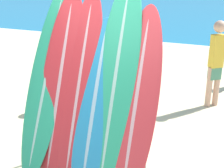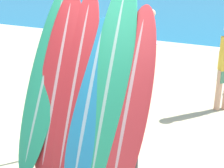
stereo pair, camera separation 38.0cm
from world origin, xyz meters
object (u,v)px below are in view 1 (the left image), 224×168
(surfboard_slot_0, at_px, (47,81))
(surfboard_slot_3, at_px, (95,106))
(surfboard_slot_1, at_px, (60,86))
(person_mid_beach, at_px, (136,37))
(person_near_water, at_px, (216,61))
(surfboard_slot_5, at_px, (136,105))
(surfboard_rack, at_px, (86,139))
(surfboard_slot_2, at_px, (79,89))
(surfboard_slot_4, at_px, (115,86))
(person_far_left, at_px, (87,58))

(surfboard_slot_0, height_order, surfboard_slot_3, surfboard_slot_0)
(surfboard_slot_0, bearing_deg, surfboard_slot_3, -7.40)
(surfboard_slot_0, distance_m, surfboard_slot_3, 0.76)
(surfboard_slot_1, bearing_deg, surfboard_slot_0, 171.67)
(surfboard_slot_3, distance_m, person_mid_beach, 4.83)
(person_near_water, xyz_separation_m, person_mid_beach, (-2.19, 1.73, -0.03))
(surfboard_slot_5, bearing_deg, person_near_water, 79.05)
(surfboard_slot_5, height_order, person_near_water, surfboard_slot_5)
(surfboard_rack, relative_size, surfboard_slot_2, 0.68)
(surfboard_slot_5, bearing_deg, surfboard_slot_2, 178.46)
(surfboard_slot_2, xyz_separation_m, person_near_water, (1.30, 2.91, -0.24))
(surfboard_slot_1, distance_m, person_mid_beach, 4.68)
(surfboard_slot_2, distance_m, person_mid_beach, 4.73)
(surfboard_slot_0, height_order, surfboard_slot_1, surfboard_slot_0)
(surfboard_slot_5, bearing_deg, surfboard_slot_3, -175.21)
(surfboard_rack, relative_size, surfboard_slot_0, 0.66)
(person_mid_beach, bearing_deg, surfboard_slot_0, 160.26)
(person_near_water, bearing_deg, surfboard_slot_1, -160.68)
(surfboard_slot_3, bearing_deg, surfboard_rack, 174.41)
(surfboard_slot_1, xyz_separation_m, surfboard_slot_4, (0.73, 0.03, 0.10))
(person_near_water, xyz_separation_m, person_far_left, (-2.30, -0.84, 0.02))
(surfboard_slot_0, height_order, surfboard_slot_5, surfboard_slot_0)
(surfboard_slot_1, height_order, person_far_left, surfboard_slot_1)
(surfboard_rack, relative_size, surfboard_slot_1, 0.68)
(surfboard_slot_1, bearing_deg, person_near_water, 61.58)
(surfboard_slot_2, xyz_separation_m, surfboard_slot_5, (0.73, -0.02, -0.07))
(surfboard_slot_3, height_order, person_far_left, surfboard_slot_3)
(surfboard_slot_2, bearing_deg, person_far_left, 115.73)
(surfboard_slot_5, bearing_deg, surfboard_rack, -177.42)
(surfboard_slot_3, relative_size, surfboard_slot_4, 0.80)
(surfboard_slot_5, bearing_deg, person_far_left, 129.67)
(surfboard_rack, distance_m, surfboard_slot_0, 0.90)
(surfboard_slot_5, relative_size, person_near_water, 1.30)
(surfboard_slot_4, bearing_deg, surfboard_slot_5, -10.83)
(surfboard_rack, bearing_deg, surfboard_slot_3, -5.59)
(surfboard_slot_4, bearing_deg, surfboard_slot_1, -177.49)
(surfboard_slot_3, bearing_deg, surfboard_slot_1, 172.99)
(surfboard_slot_0, relative_size, surfboard_slot_1, 1.03)
(surfboard_slot_4, distance_m, person_near_water, 3.02)
(person_near_water, bearing_deg, surfboard_slot_3, -151.93)
(surfboard_slot_1, relative_size, surfboard_slot_3, 1.15)
(surfboard_slot_5, bearing_deg, surfboard_slot_0, 177.52)
(person_mid_beach, relative_size, person_far_left, 0.94)
(surfboard_slot_1, bearing_deg, person_mid_beach, 97.56)
(surfboard_rack, bearing_deg, person_far_left, 117.49)
(person_far_left, bearing_deg, surfboard_rack, 118.96)
(surfboard_slot_2, relative_size, surfboard_slot_5, 1.07)
(surfboard_slot_5, height_order, person_far_left, surfboard_slot_5)
(surfboard_rack, relative_size, surfboard_slot_3, 0.78)
(person_mid_beach, bearing_deg, surfboard_rack, 167.26)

